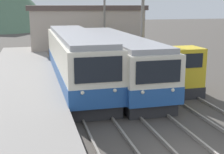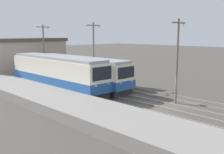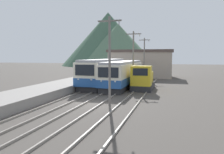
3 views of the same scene
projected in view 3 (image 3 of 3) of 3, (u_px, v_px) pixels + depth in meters
The scene contains 13 objects.
ground_plane at pixel (91, 104), 18.96m from camera, with size 200.00×200.00×0.00m, color #47423D.
platform_left at pixel (30, 95), 20.61m from camera, with size 4.50×54.00×0.86m, color gray.
track_left at pixel (64, 101), 19.66m from camera, with size 1.54×60.00×0.14m.
track_center at pixel (94, 103), 18.90m from camera, with size 1.54×60.00×0.14m.
track_right at pixel (127, 105), 18.09m from camera, with size 1.54×60.00×0.14m.
commuter_train_left at pixel (105, 73), 30.91m from camera, with size 2.84×14.49×3.69m.
commuter_train_center at pixel (124, 74), 30.09m from camera, with size 2.84×15.03×3.44m.
shunting_locomotive at pixel (143, 80), 27.00m from camera, with size 2.40×5.52×3.00m.
catenary_mast_near at pixel (110, 58), 17.98m from camera, with size 2.00×0.20×7.34m.
catenary_mast_mid at pixel (133, 57), 28.45m from camera, with size 2.00×0.20×7.34m.
catenary_mast_far at pixel (144, 57), 38.92m from camera, with size 2.00×0.20×7.34m.
station_building at pixel (141, 63), 43.48m from camera, with size 12.60×6.30×5.39m.
mountain_backdrop at pixel (111, 41), 93.68m from camera, with size 43.00×44.43×23.25m.
Camera 3 is at (6.81, -17.46, 4.13)m, focal length 35.00 mm.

